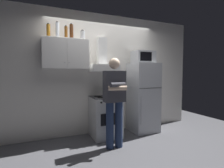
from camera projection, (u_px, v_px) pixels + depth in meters
The scene contains 14 objects.
ground_plane at pixel (112, 140), 3.53m from camera, with size 7.00×7.00×0.00m, color #4C4C51.
back_wall_tiled at pixel (102, 74), 4.00m from camera, with size 4.80×0.10×2.70m, color silver.
upper_cabinet at pixel (66, 54), 3.44m from camera, with size 0.90×0.37×0.60m.
stove_oven at pixel (105, 116), 3.72m from camera, with size 0.60×0.62×0.87m.
range_hood at pixel (103, 63), 3.76m from camera, with size 0.60×0.44×0.75m.
refrigerator at pixel (143, 97), 4.06m from camera, with size 0.60×0.62×1.60m.
microwave at pixel (143, 57), 4.02m from camera, with size 0.48×0.37×0.28m.
person_standing at pixel (115, 99), 3.11m from camera, with size 0.38×0.33×1.64m.
cooking_pot at pixel (113, 94), 3.62m from camera, with size 0.30×0.20×0.13m.
bottle_liquor_amber at pixel (48, 31), 3.29m from camera, with size 0.07×0.07×0.27m.
bottle_vodka_clear at pixel (57, 30), 3.35m from camera, with size 0.07×0.07×0.32m.
bottle_beer_brown at pixel (66, 32), 3.39m from camera, with size 0.06×0.06×0.25m.
bottle_rum_dark at pixel (71, 32), 3.48m from camera, with size 0.07×0.07×0.32m.
bottle_canister_steel at pixel (83, 35), 3.55m from camera, with size 0.10×0.10×0.20m.
Camera 1 is at (-1.33, -3.19, 1.37)m, focal length 27.62 mm.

